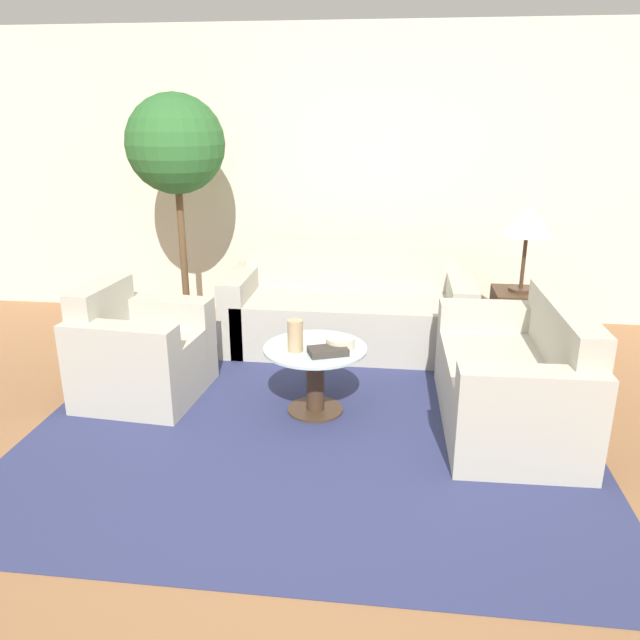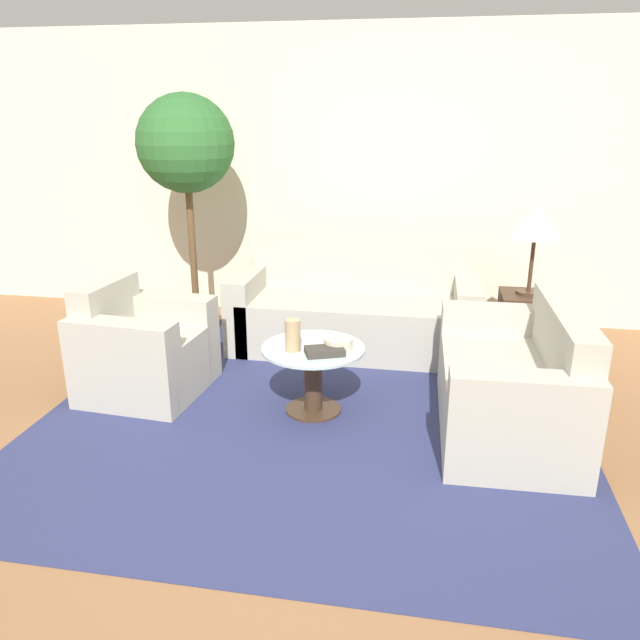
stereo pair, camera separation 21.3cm
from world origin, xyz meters
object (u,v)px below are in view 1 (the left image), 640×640
at_px(table_lamp, 528,222).
at_px(bowl, 340,343).
at_px(potted_plant, 176,158).
at_px(book_stack, 328,351).
at_px(sofa_main, 349,313).
at_px(coffee_table, 315,370).
at_px(armchair, 137,356).
at_px(vase, 295,336).
at_px(loveseat, 518,383).

xyz_separation_m(table_lamp, bowl, (-1.29, -1.07, -0.61)).
relative_size(potted_plant, book_stack, 7.37).
bearing_deg(potted_plant, book_stack, -46.20).
bearing_deg(book_stack, sofa_main, 67.42).
bearing_deg(sofa_main, coffee_table, -95.54).
height_order(potted_plant, book_stack, potted_plant).
bearing_deg(sofa_main, armchair, -140.27).
bearing_deg(book_stack, vase, 149.92).
bearing_deg(potted_plant, sofa_main, -4.91).
xyz_separation_m(table_lamp, vase, (-1.56, -1.16, -0.55)).
bearing_deg(armchair, sofa_main, -45.70).
bearing_deg(bowl, table_lamp, 39.70).
xyz_separation_m(loveseat, bowl, (-1.11, 0.04, 0.20)).
relative_size(armchair, bowl, 4.65).
xyz_separation_m(bowl, book_stack, (-0.07, -0.12, -0.01)).
relative_size(sofa_main, book_stack, 7.24).
bearing_deg(potted_plant, loveseat, -28.20).
height_order(sofa_main, loveseat, sofa_main).
distance_m(coffee_table, vase, 0.30).
height_order(loveseat, bowl, loveseat).
height_order(loveseat, vase, loveseat).
xyz_separation_m(sofa_main, potted_plant, (-1.44, 0.12, 1.23)).
height_order(armchair, potted_plant, potted_plant).
distance_m(potted_plant, book_stack, 2.29).
distance_m(sofa_main, potted_plant, 1.89).
xyz_separation_m(sofa_main, loveseat, (1.15, -1.27, 0.00)).
height_order(loveseat, coffee_table, loveseat).
xyz_separation_m(armchair, bowl, (1.40, -0.09, 0.20)).
distance_m(armchair, loveseat, 2.52).
distance_m(loveseat, table_lamp, 1.39).
relative_size(loveseat, potted_plant, 0.68).
xyz_separation_m(sofa_main, vase, (-0.24, -1.31, 0.27)).
xyz_separation_m(table_lamp, potted_plant, (-2.76, 0.28, 0.41)).
distance_m(sofa_main, coffee_table, 1.24).
bearing_deg(vase, sofa_main, 79.86).
bearing_deg(armchair, bowl, -89.30).
xyz_separation_m(loveseat, book_stack, (-1.18, -0.08, 0.19)).
relative_size(table_lamp, potted_plant, 0.33).
height_order(loveseat, potted_plant, potted_plant).
height_order(coffee_table, book_stack, book_stack).
xyz_separation_m(coffee_table, vase, (-0.11, -0.08, 0.26)).
bearing_deg(sofa_main, potted_plant, 175.09).
relative_size(armchair, loveseat, 0.62).
height_order(loveseat, book_stack, loveseat).
distance_m(vase, bowl, 0.30).
bearing_deg(potted_plant, vase, -50.14).
relative_size(table_lamp, vase, 3.28).
bearing_deg(table_lamp, potted_plant, 174.17).
bearing_deg(potted_plant, table_lamp, -5.83).
bearing_deg(loveseat, table_lamp, 169.70).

